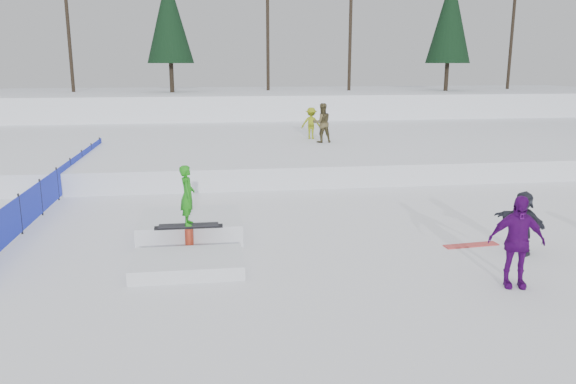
{
  "coord_description": "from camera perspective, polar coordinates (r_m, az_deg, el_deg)",
  "views": [
    {
      "loc": [
        -1.51,
        -12.27,
        4.42
      ],
      "look_at": [
        0.5,
        2.0,
        1.1
      ],
      "focal_mm": 35.0,
      "sensor_mm": 36.0,
      "label": 1
    }
  ],
  "objects": [
    {
      "name": "spectator_purple",
      "position": [
        12.13,
        22.19,
        -4.68
      ],
      "size": [
        1.18,
        0.7,
        1.89
      ],
      "primitive_type": "imported",
      "rotation": [
        0.0,
        0.0,
        -0.23
      ],
      "color": "#4E0866",
      "rests_on": "ground"
    },
    {
      "name": "ground",
      "position": [
        13.13,
        -0.95,
        -6.7
      ],
      "size": [
        120.0,
        120.0,
        0.0
      ],
      "primitive_type": "plane",
      "color": "white"
    },
    {
      "name": "jib_rail_feature",
      "position": [
        14.16,
        -9.92,
        -4.12
      ],
      "size": [
        2.6,
        4.4,
        2.11
      ],
      "color": "white",
      "rests_on": "ground"
    },
    {
      "name": "safety_fence",
      "position": [
        19.9,
        -22.37,
        0.77
      ],
      "size": [
        0.05,
        16.0,
        1.1
      ],
      "color": "#1F2FCC",
      "rests_on": "ground"
    },
    {
      "name": "walker_ygreen",
      "position": [
        27.47,
        2.38,
        6.99
      ],
      "size": [
        1.11,
        0.85,
        1.52
      ],
      "primitive_type": "imported",
      "rotation": [
        0.0,
        0.0,
        2.81
      ],
      "color": "olive",
      "rests_on": "snow_midrise"
    },
    {
      "name": "treeline",
      "position": [
        41.38,
        2.84,
        17.16
      ],
      "size": [
        40.24,
        4.22,
        10.5
      ],
      "color": "black",
      "rests_on": "snow_berm"
    },
    {
      "name": "loose_board_red",
      "position": [
        14.68,
        18.1,
        -5.15
      ],
      "size": [
        1.42,
        0.41,
        0.03
      ],
      "primitive_type": "cube",
      "rotation": [
        0.0,
        0.0,
        0.09
      ],
      "color": "#C83D3B",
      "rests_on": "ground"
    },
    {
      "name": "walker_olive",
      "position": [
        26.23,
        3.48,
        7.02
      ],
      "size": [
        0.96,
        0.79,
        1.82
      ],
      "primitive_type": "imported",
      "rotation": [
        0.0,
        0.0,
        3.26
      ],
      "color": "brown",
      "rests_on": "snow_midrise"
    },
    {
      "name": "spectator_dark",
      "position": [
        14.33,
        22.68,
        -2.88
      ],
      "size": [
        0.89,
        1.47,
        1.51
      ],
      "primitive_type": "imported",
      "rotation": [
        0.0,
        0.0,
        -1.23
      ],
      "color": "#262933",
      "rests_on": "ground"
    },
    {
      "name": "snow_berm",
      "position": [
        42.42,
        -6.02,
        8.56
      ],
      "size": [
        60.0,
        14.0,
        2.4
      ],
      "primitive_type": "cube",
      "color": "white",
      "rests_on": "ground"
    },
    {
      "name": "snow_midrise",
      "position": [
        28.59,
        -4.93,
        4.85
      ],
      "size": [
        50.0,
        18.0,
        0.8
      ],
      "primitive_type": "cube",
      "color": "white",
      "rests_on": "ground"
    }
  ]
}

